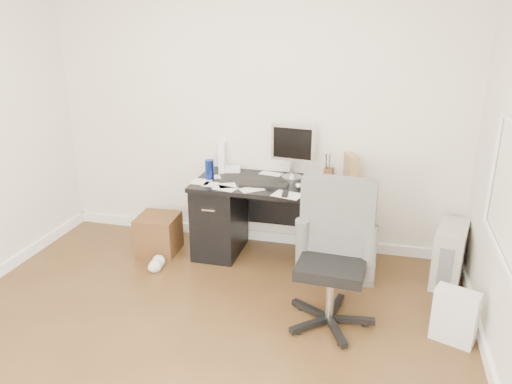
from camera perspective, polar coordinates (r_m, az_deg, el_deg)
ground at (r=3.57m, az=-8.72°, el=-18.68°), size 4.00×4.00×0.00m
room_shell at (r=2.87m, az=-9.62°, el=8.49°), size 4.02×4.02×2.71m
desk at (r=4.65m, az=2.31°, el=-3.05°), size 1.50×0.70×0.75m
loose_papers at (r=4.52m, az=-0.25°, el=1.05°), size 1.10×0.60×0.00m
lcd_monitor at (r=4.59m, az=4.22°, el=4.61°), size 0.43×0.28×0.51m
keyboard at (r=4.44m, az=0.90°, el=0.85°), size 0.44×0.18×0.02m
computer_mouse at (r=4.36m, az=4.89°, el=0.67°), size 0.08×0.08×0.06m
travel_mug at (r=4.62m, az=-5.33°, el=2.57°), size 0.10×0.10×0.18m
white_binder at (r=4.87m, az=-3.88°, el=4.10°), size 0.16×0.26×0.28m
magazine_file at (r=4.64m, az=10.80°, el=2.77°), size 0.17×0.23×0.24m
pen_cup at (r=4.65m, az=8.33°, el=2.93°), size 0.11×0.11×0.24m
yellow_book at (r=4.35m, az=10.54°, el=0.22°), size 0.21×0.26×0.04m
paper_remote at (r=4.23m, az=3.60°, el=-0.22°), size 0.28×0.25×0.02m
office_chair at (r=3.65m, az=8.71°, el=-7.47°), size 0.65×0.65×1.09m
pc_tower at (r=4.61m, az=21.24°, el=-6.66°), size 0.34×0.55×0.51m
shopping_bag at (r=3.87m, az=21.79°, el=-13.05°), size 0.35×0.30×0.40m
wicker_basket at (r=4.93m, az=-11.08°, el=-4.73°), size 0.39×0.39×0.37m
desk_printer at (r=4.49m, az=10.68°, el=-8.29°), size 0.43×0.38×0.23m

